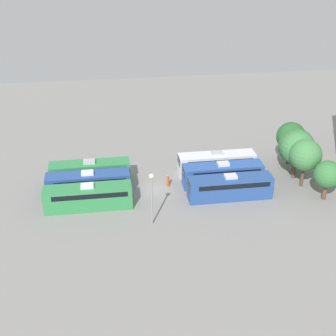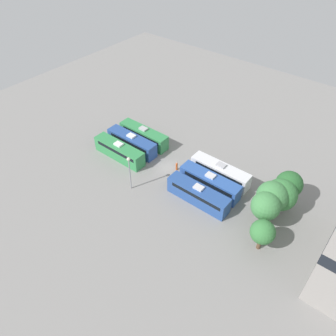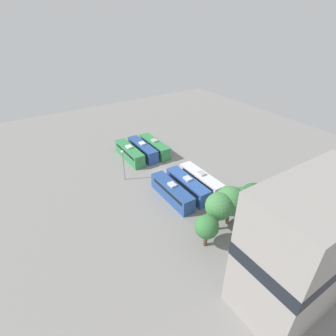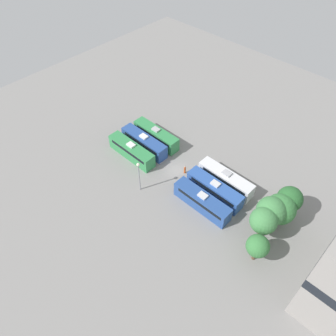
# 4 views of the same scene
# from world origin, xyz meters

# --- Properties ---
(ground_plane) EXTENTS (105.04, 105.04, 0.00)m
(ground_plane) POSITION_xyz_m (0.00, 0.00, 0.00)
(ground_plane) COLOR gray
(bus_0) EXTENTS (2.60, 11.11, 3.39)m
(bus_0) POSITION_xyz_m (-3.34, -8.83, 1.67)
(bus_0) COLOR #338C4C
(bus_0) RESTS_ON ground_plane
(bus_1) EXTENTS (2.60, 11.11, 3.39)m
(bus_1) POSITION_xyz_m (-0.05, -9.04, 1.67)
(bus_1) COLOR #284C93
(bus_1) RESTS_ON ground_plane
(bus_2) EXTENTS (2.60, 11.11, 3.39)m
(bus_2) POSITION_xyz_m (3.43, -9.04, 1.67)
(bus_2) COLOR #338C4C
(bus_2) RESTS_ON ground_plane
(bus_3) EXTENTS (2.60, 11.11, 3.39)m
(bus_3) POSITION_xyz_m (-3.45, 9.30, 1.67)
(bus_3) COLOR silver
(bus_3) RESTS_ON ground_plane
(bus_4) EXTENTS (2.60, 11.11, 3.39)m
(bus_4) POSITION_xyz_m (-0.05, 9.34, 1.67)
(bus_4) COLOR #2D56A8
(bus_4) RESTS_ON ground_plane
(bus_5) EXTENTS (2.60, 11.11, 3.39)m
(bus_5) POSITION_xyz_m (3.57, 9.41, 1.67)
(bus_5) COLOR #284C93
(bus_5) RESTS_ON ground_plane
(worker_person) EXTENTS (0.36, 0.36, 1.77)m
(worker_person) POSITION_xyz_m (-0.59, 1.73, 0.82)
(worker_person) COLOR #CC4C19
(worker_person) RESTS_ON ground_plane
(light_pole) EXTENTS (0.60, 0.60, 6.92)m
(light_pole) POSITION_xyz_m (8.26, -1.47, 4.77)
(light_pole) COLOR gray
(light_pole) RESTS_ON ground_plane
(tree_0) EXTENTS (4.32, 4.32, 6.56)m
(tree_0) POSITION_xyz_m (-4.97, 20.77, 4.36)
(tree_0) COLOR brown
(tree_0) RESTS_ON ground_plane
(tree_1) EXTENTS (5.14, 5.14, 6.57)m
(tree_1) POSITION_xyz_m (-2.39, 20.60, 3.99)
(tree_1) COLOR brown
(tree_1) RESTS_ON ground_plane
(tree_2) EXTENTS (4.81, 4.81, 7.11)m
(tree_2) POSITION_xyz_m (-0.47, 19.91, 4.68)
(tree_2) COLOR brown
(tree_2) RESTS_ON ground_plane
(tree_3) EXTENTS (4.36, 4.36, 6.96)m
(tree_3) POSITION_xyz_m (1.98, 20.05, 4.76)
(tree_3) COLOR brown
(tree_3) RESTS_ON ground_plane
(tree_4) EXTENTS (3.58, 3.58, 5.50)m
(tree_4) POSITION_xyz_m (5.69, 21.64, 3.66)
(tree_4) COLOR brown
(tree_4) RESTS_ON ground_plane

